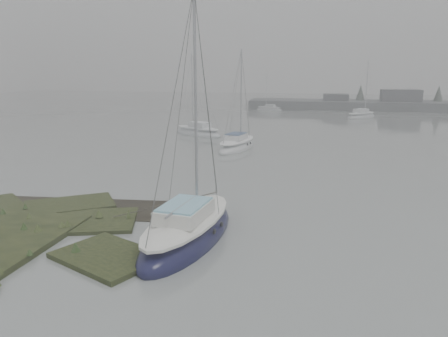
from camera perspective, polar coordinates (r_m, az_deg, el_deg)
ground at (r=44.39m, az=2.53°, el=4.53°), size 160.00×160.00×0.00m
far_shoreline at (r=77.88m, az=26.89°, el=7.36°), size 60.00×8.00×4.15m
sailboat_main at (r=16.85m, az=-4.69°, el=-8.32°), size 3.07×7.27×9.97m
sailboat_white at (r=35.81m, az=1.72°, el=2.98°), size 3.16×6.36×8.59m
sailboat_far_a at (r=43.70m, az=-3.40°, el=4.74°), size 6.13×4.82×8.45m
sailboat_far_b at (r=61.93m, az=17.51°, el=6.54°), size 5.02×5.69×8.11m
sailboat_far_c at (r=70.79m, az=5.93°, el=7.72°), size 4.57×2.76×6.13m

